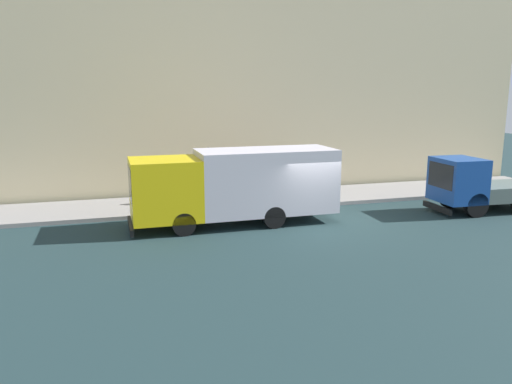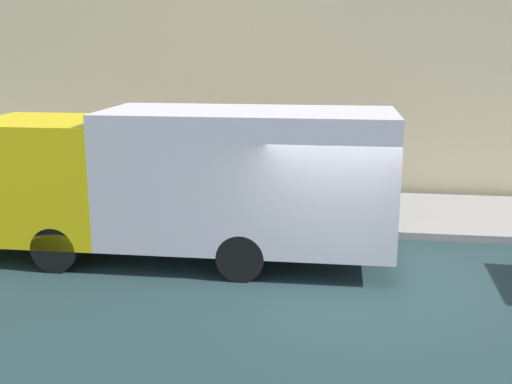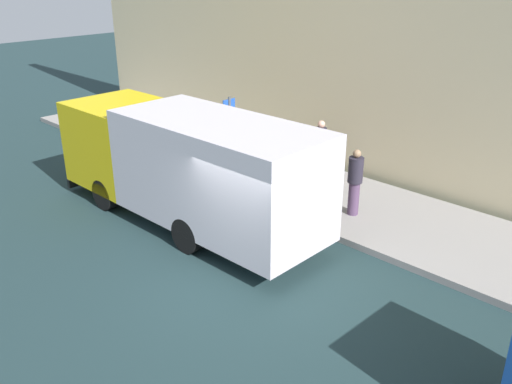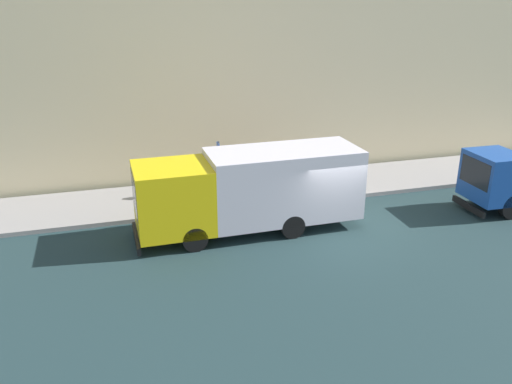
{
  "view_description": "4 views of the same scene",
  "coord_description": "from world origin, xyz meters",
  "px_view_note": "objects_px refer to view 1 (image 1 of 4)",
  "views": [
    {
      "loc": [
        -17.34,
        7.53,
        5.2
      ],
      "look_at": [
        1.19,
        2.15,
        1.25
      ],
      "focal_mm": 34.75,
      "sensor_mm": 36.0,
      "label": 1
    },
    {
      "loc": [
        -10.12,
        -0.06,
        4.13
      ],
      "look_at": [
        0.87,
        1.54,
        1.47
      ],
      "focal_mm": 43.42,
      "sensor_mm": 36.0,
      "label": 2
    },
    {
      "loc": [
        -6.8,
        -7.28,
        6.31
      ],
      "look_at": [
        1.61,
        0.88,
        1.33
      ],
      "focal_mm": 38.33,
      "sensor_mm": 36.0,
      "label": 3
    },
    {
      "loc": [
        -15.34,
        7.57,
        7.99
      ],
      "look_at": [
        1.71,
        2.62,
        1.26
      ],
      "focal_mm": 36.18,
      "sensor_mm": 36.0,
      "label": 4
    }
  ],
  "objects_px": {
    "large_utility_truck": "(236,184)",
    "small_flatbed_truck": "(480,186)",
    "street_sign_post": "(209,173)",
    "pedestrian_standing": "(225,177)",
    "pedestrian_walking": "(167,184)",
    "pedestrian_third": "(283,180)"
  },
  "relations": [
    {
      "from": "pedestrian_standing",
      "to": "street_sign_post",
      "type": "relative_size",
      "value": 0.64
    },
    {
      "from": "large_utility_truck",
      "to": "pedestrian_standing",
      "type": "distance_m",
      "value": 4.81
    },
    {
      "from": "large_utility_truck",
      "to": "small_flatbed_truck",
      "type": "distance_m",
      "value": 10.77
    },
    {
      "from": "small_flatbed_truck",
      "to": "pedestrian_third",
      "type": "height_order",
      "value": "small_flatbed_truck"
    },
    {
      "from": "pedestrian_walking",
      "to": "street_sign_post",
      "type": "relative_size",
      "value": 0.63
    },
    {
      "from": "large_utility_truck",
      "to": "pedestrian_third",
      "type": "xyz_separation_m",
      "value": [
        3.07,
        -3.01,
        -0.52
      ]
    },
    {
      "from": "small_flatbed_truck",
      "to": "pedestrian_third",
      "type": "relative_size",
      "value": 3.12
    },
    {
      "from": "street_sign_post",
      "to": "pedestrian_standing",
      "type": "bearing_deg",
      "value": -26.11
    },
    {
      "from": "small_flatbed_truck",
      "to": "street_sign_post",
      "type": "xyz_separation_m",
      "value": [
        3.11,
        11.39,
        0.61
      ]
    },
    {
      "from": "pedestrian_walking",
      "to": "pedestrian_third",
      "type": "height_order",
      "value": "pedestrian_third"
    },
    {
      "from": "pedestrian_walking",
      "to": "large_utility_truck",
      "type": "bearing_deg",
      "value": -148.73
    },
    {
      "from": "large_utility_truck",
      "to": "street_sign_post",
      "type": "relative_size",
      "value": 3.05
    },
    {
      "from": "small_flatbed_truck",
      "to": "pedestrian_standing",
      "type": "height_order",
      "value": "small_flatbed_truck"
    },
    {
      "from": "large_utility_truck",
      "to": "pedestrian_third",
      "type": "distance_m",
      "value": 4.33
    },
    {
      "from": "large_utility_truck",
      "to": "small_flatbed_truck",
      "type": "height_order",
      "value": "large_utility_truck"
    },
    {
      "from": "pedestrian_third",
      "to": "street_sign_post",
      "type": "height_order",
      "value": "street_sign_post"
    },
    {
      "from": "large_utility_truck",
      "to": "pedestrian_walking",
      "type": "relative_size",
      "value": 4.88
    },
    {
      "from": "pedestrian_walking",
      "to": "pedestrian_third",
      "type": "relative_size",
      "value": 0.94
    },
    {
      "from": "large_utility_truck",
      "to": "street_sign_post",
      "type": "bearing_deg",
      "value": 16.64
    },
    {
      "from": "pedestrian_standing",
      "to": "pedestrian_third",
      "type": "xyz_separation_m",
      "value": [
        -1.67,
        -2.42,
        0.02
      ]
    },
    {
      "from": "small_flatbed_truck",
      "to": "pedestrian_walking",
      "type": "relative_size",
      "value": 3.32
    },
    {
      "from": "pedestrian_third",
      "to": "pedestrian_walking",
      "type": "bearing_deg",
      "value": 67.7
    }
  ]
}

